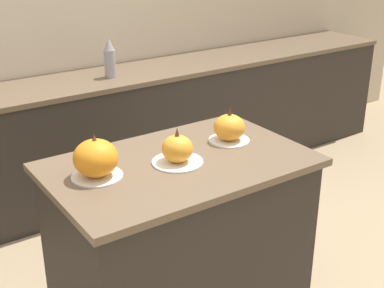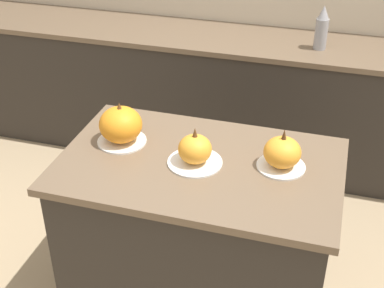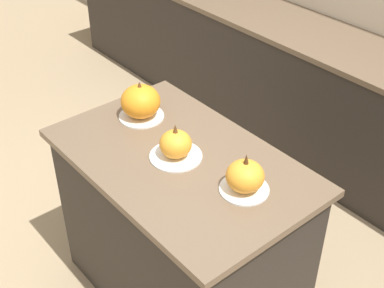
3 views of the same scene
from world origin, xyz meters
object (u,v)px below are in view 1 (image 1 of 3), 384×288
at_px(pumpkin_cake_center, 177,150).
at_px(pumpkin_cake_right, 229,128).
at_px(bottle_tall, 110,59).
at_px(pumpkin_cake_left, 96,159).

distance_m(pumpkin_cake_center, pumpkin_cake_right, 0.37).
xyz_separation_m(pumpkin_cake_center, pumpkin_cake_right, (0.36, 0.07, 0.01)).
height_order(pumpkin_cake_right, bottle_tall, bottle_tall).
bearing_deg(pumpkin_cake_left, bottle_tall, 61.51).
distance_m(pumpkin_cake_right, bottle_tall, 1.42).
relative_size(pumpkin_cake_left, pumpkin_cake_right, 1.08).
bearing_deg(bottle_tall, pumpkin_cake_center, -104.94).
xyz_separation_m(pumpkin_cake_left, bottle_tall, (0.77, 1.42, 0.05)).
bearing_deg(pumpkin_cake_right, pumpkin_cake_left, -179.97).
height_order(pumpkin_cake_left, pumpkin_cake_center, pumpkin_cake_left).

